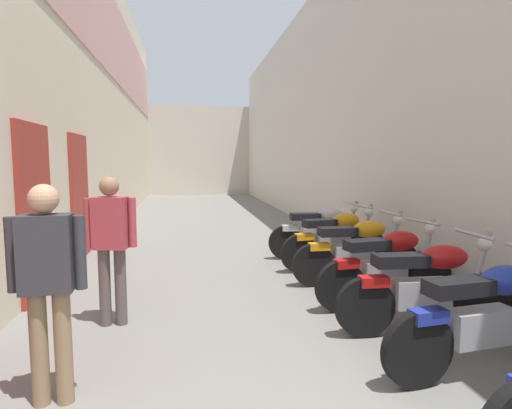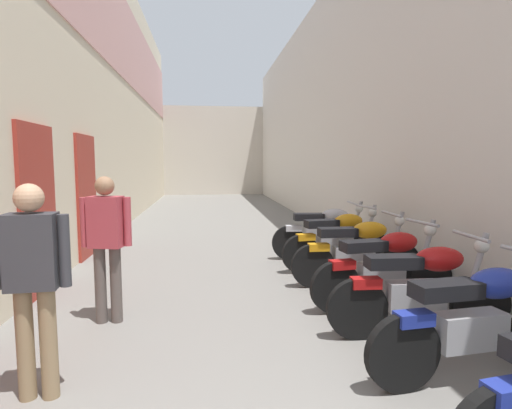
{
  "view_description": "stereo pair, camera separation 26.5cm",
  "coord_description": "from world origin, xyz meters",
  "px_view_note": "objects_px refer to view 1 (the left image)",
  "views": [
    {
      "loc": [
        -0.68,
        0.05,
        1.72
      ],
      "look_at": [
        0.28,
        5.86,
        1.11
      ],
      "focal_mm": 29.13,
      "sensor_mm": 36.0,
      "label": 1
    },
    {
      "loc": [
        -0.42,
        0.01,
        1.72
      ],
      "look_at": [
        0.28,
        5.86,
        1.11
      ],
      "focal_mm": 29.13,
      "sensor_mm": 36.0,
      "label": 2
    }
  ],
  "objects_px": {
    "motorcycle_eighth": "(321,231)",
    "pedestrian_mid_alley": "(48,278)",
    "motorcycle_sixth": "(357,249)",
    "motorcycle_third": "(487,316)",
    "motorcycle_fifth": "(387,265)",
    "motorcycle_seventh": "(336,238)",
    "pedestrian_further_down": "(111,239)",
    "motorcycle_fourth": "(427,285)"
  },
  "relations": [
    {
      "from": "motorcycle_third",
      "to": "motorcycle_eighth",
      "type": "distance_m",
      "value": 4.15
    },
    {
      "from": "motorcycle_third",
      "to": "motorcycle_seventh",
      "type": "distance_m",
      "value": 3.4
    },
    {
      "from": "pedestrian_mid_alley",
      "to": "motorcycle_sixth",
      "type": "bearing_deg",
      "value": 35.89
    },
    {
      "from": "motorcycle_fourth",
      "to": "motorcycle_fifth",
      "type": "xyz_separation_m",
      "value": [
        -0.0,
        0.82,
        0.0
      ]
    },
    {
      "from": "motorcycle_seventh",
      "to": "motorcycle_eighth",
      "type": "distance_m",
      "value": 0.75
    },
    {
      "from": "motorcycle_third",
      "to": "motorcycle_fifth",
      "type": "xyz_separation_m",
      "value": [
        -0.0,
        1.66,
        0.0
      ]
    },
    {
      "from": "motorcycle_fourth",
      "to": "motorcycle_seventh",
      "type": "xyz_separation_m",
      "value": [
        -0.0,
        2.56,
        0.0
      ]
    },
    {
      "from": "motorcycle_third",
      "to": "motorcycle_seventh",
      "type": "relative_size",
      "value": 1.0
    },
    {
      "from": "motorcycle_fifth",
      "to": "motorcycle_fourth",
      "type": "bearing_deg",
      "value": -89.99
    },
    {
      "from": "motorcycle_fourth",
      "to": "motorcycle_fifth",
      "type": "distance_m",
      "value": 0.82
    },
    {
      "from": "motorcycle_fourth",
      "to": "pedestrian_further_down",
      "type": "distance_m",
      "value": 3.24
    },
    {
      "from": "motorcycle_sixth",
      "to": "pedestrian_mid_alley",
      "type": "height_order",
      "value": "pedestrian_mid_alley"
    },
    {
      "from": "motorcycle_fourth",
      "to": "motorcycle_sixth",
      "type": "xyz_separation_m",
      "value": [
        0.0,
        1.72,
        0.0
      ]
    },
    {
      "from": "motorcycle_sixth",
      "to": "motorcycle_eighth",
      "type": "xyz_separation_m",
      "value": [
        -0.0,
        1.59,
        0.0
      ]
    },
    {
      "from": "motorcycle_seventh",
      "to": "motorcycle_eighth",
      "type": "xyz_separation_m",
      "value": [
        0.0,
        0.75,
        0.0
      ]
    },
    {
      "from": "motorcycle_fourth",
      "to": "motorcycle_eighth",
      "type": "distance_m",
      "value": 3.31
    },
    {
      "from": "motorcycle_eighth",
      "to": "pedestrian_mid_alley",
      "type": "relative_size",
      "value": 1.18
    },
    {
      "from": "motorcycle_seventh",
      "to": "motorcycle_third",
      "type": "bearing_deg",
      "value": -90.0
    },
    {
      "from": "motorcycle_eighth",
      "to": "pedestrian_further_down",
      "type": "xyz_separation_m",
      "value": [
        -3.12,
        -2.55,
        0.42
      ]
    },
    {
      "from": "motorcycle_fourth",
      "to": "motorcycle_sixth",
      "type": "relative_size",
      "value": 1.0
    },
    {
      "from": "motorcycle_sixth",
      "to": "motorcycle_seventh",
      "type": "relative_size",
      "value": 1.0
    },
    {
      "from": "motorcycle_eighth",
      "to": "motorcycle_fourth",
      "type": "bearing_deg",
      "value": -90.0
    },
    {
      "from": "motorcycle_sixth",
      "to": "motorcycle_third",
      "type": "bearing_deg",
      "value": -90.0
    },
    {
      "from": "motorcycle_fifth",
      "to": "motorcycle_sixth",
      "type": "bearing_deg",
      "value": 89.99
    },
    {
      "from": "motorcycle_eighth",
      "to": "pedestrian_mid_alley",
      "type": "height_order",
      "value": "pedestrian_mid_alley"
    },
    {
      "from": "motorcycle_eighth",
      "to": "motorcycle_fifth",
      "type": "bearing_deg",
      "value": -90.0
    },
    {
      "from": "motorcycle_fourth",
      "to": "motorcycle_seventh",
      "type": "bearing_deg",
      "value": 90.0
    },
    {
      "from": "motorcycle_eighth",
      "to": "pedestrian_further_down",
      "type": "relative_size",
      "value": 1.18
    },
    {
      "from": "motorcycle_third",
      "to": "motorcycle_fifth",
      "type": "bearing_deg",
      "value": 90.0
    },
    {
      "from": "motorcycle_seventh",
      "to": "pedestrian_mid_alley",
      "type": "bearing_deg",
      "value": -135.6
    },
    {
      "from": "motorcycle_third",
      "to": "motorcycle_sixth",
      "type": "bearing_deg",
      "value": 90.0
    },
    {
      "from": "motorcycle_seventh",
      "to": "motorcycle_eighth",
      "type": "bearing_deg",
      "value": 89.99
    },
    {
      "from": "motorcycle_fifth",
      "to": "motorcycle_sixth",
      "type": "xyz_separation_m",
      "value": [
        0.0,
        0.89,
        0.0
      ]
    },
    {
      "from": "motorcycle_third",
      "to": "motorcycle_eighth",
      "type": "relative_size",
      "value": 1.0
    },
    {
      "from": "pedestrian_mid_alley",
      "to": "motorcycle_third",
      "type": "bearing_deg",
      "value": -2.92
    },
    {
      "from": "motorcycle_fourth",
      "to": "pedestrian_mid_alley",
      "type": "height_order",
      "value": "pedestrian_mid_alley"
    },
    {
      "from": "motorcycle_fourth",
      "to": "pedestrian_further_down",
      "type": "xyz_separation_m",
      "value": [
        -3.12,
        0.76,
        0.42
      ]
    },
    {
      "from": "motorcycle_sixth",
      "to": "pedestrian_further_down",
      "type": "height_order",
      "value": "pedestrian_further_down"
    },
    {
      "from": "motorcycle_sixth",
      "to": "pedestrian_mid_alley",
      "type": "xyz_separation_m",
      "value": [
        -3.3,
        -2.39,
        0.42
      ]
    },
    {
      "from": "pedestrian_mid_alley",
      "to": "pedestrian_further_down",
      "type": "relative_size",
      "value": 1.0
    },
    {
      "from": "pedestrian_further_down",
      "to": "motorcycle_sixth",
      "type": "bearing_deg",
      "value": 16.99
    },
    {
      "from": "motorcycle_third",
      "to": "pedestrian_mid_alley",
      "type": "bearing_deg",
      "value": 177.08
    }
  ]
}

